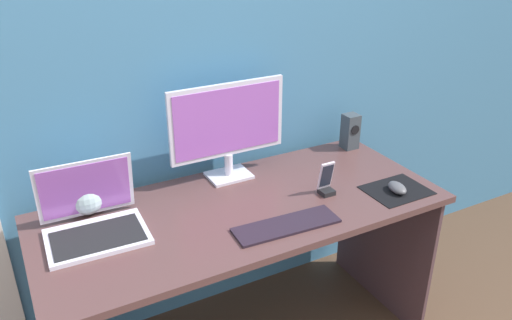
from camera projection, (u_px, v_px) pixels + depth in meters
The scene contains 10 objects.
wall_back at pixel (196, 53), 2.08m from camera, with size 6.00×0.04×2.50m, color teal.
desk at pixel (243, 237), 2.04m from camera, with size 1.57×0.67×0.74m.
monitor at pixel (228, 126), 2.10m from camera, with size 0.51×0.14×0.41m.
speaker_right at pixel (350, 131), 2.43m from camera, with size 0.07×0.07×0.17m.
laptop at pixel (93, 220), 1.79m from camera, with size 0.35×0.29×0.25m.
fishbowl at pixel (86, 196), 1.91m from camera, with size 0.15×0.15×0.15m, color silver.
keyboard_external at pixel (286, 225), 1.84m from camera, with size 0.39×0.12×0.01m, color black.
mousepad at pixel (396, 190), 2.09m from camera, with size 0.25×0.20×0.00m, color black.
mouse at pixel (397, 188), 2.06m from camera, with size 0.06×0.10×0.04m, color #535256.
phone_in_dock at pixel (326, 183), 2.04m from camera, with size 0.06×0.05×0.14m.
Camera 1 is at (-0.76, -1.53, 1.76)m, focal length 35.91 mm.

